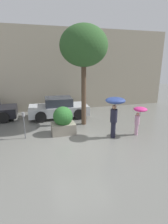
# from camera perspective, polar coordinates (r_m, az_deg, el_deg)

# --- Properties ---
(ground_plane) EXTENTS (40.00, 40.00, 0.00)m
(ground_plane) POSITION_cam_1_polar(r_m,az_deg,el_deg) (7.94, -1.29, -10.73)
(ground_plane) COLOR slate
(building_facade) EXTENTS (18.00, 0.30, 6.00)m
(building_facade) POSITION_cam_1_polar(r_m,az_deg,el_deg) (13.50, -8.56, 13.33)
(building_facade) COLOR #9E937F
(building_facade) RESTS_ON ground
(planter_box) EXTENTS (1.20, 1.00, 1.43)m
(planter_box) POSITION_cam_1_polar(r_m,az_deg,el_deg) (8.97, -6.84, -2.82)
(planter_box) COLOR gray
(planter_box) RESTS_ON ground
(person_adult) EXTENTS (0.94, 0.94, 1.98)m
(person_adult) POSITION_cam_1_polar(r_m,az_deg,el_deg) (8.41, 10.03, 1.72)
(person_adult) COLOR #1E1E2D
(person_adult) RESTS_ON ground
(person_child) EXTENTS (0.66, 0.66, 1.46)m
(person_child) POSITION_cam_1_polar(r_m,az_deg,el_deg) (9.01, 17.59, -0.56)
(person_child) COLOR #D199B7
(person_child) RESTS_ON ground
(parked_car_near) EXTENTS (3.91, 2.11, 1.33)m
(parked_car_near) POSITION_cam_1_polar(r_m,az_deg,el_deg) (11.82, -8.26, 1.30)
(parked_car_near) COLOR #B7BCC1
(parked_car_near) RESTS_ON ground
(street_tree) EXTENTS (2.58, 2.58, 5.51)m
(street_tree) POSITION_cam_1_polar(r_m,az_deg,el_deg) (9.91, -0.09, 20.55)
(street_tree) COLOR brown
(street_tree) RESTS_ON ground
(parking_meter) EXTENTS (0.14, 0.14, 1.32)m
(parking_meter) POSITION_cam_1_polar(r_m,az_deg,el_deg) (8.71, -19.09, -2.45)
(parking_meter) COLOR #595B60
(parking_meter) RESTS_ON ground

